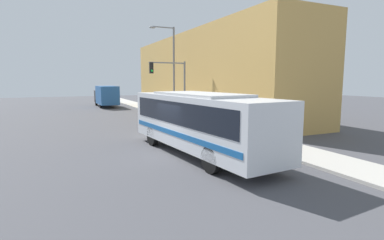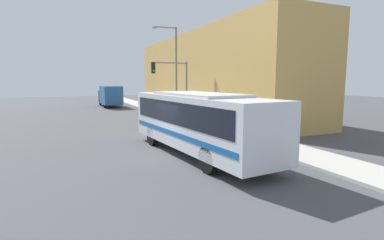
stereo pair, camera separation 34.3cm
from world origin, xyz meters
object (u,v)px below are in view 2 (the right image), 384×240
Objects in this scene: fire_hydrant at (230,129)px; street_lamp at (174,65)px; city_bus at (198,119)px; delivery_truck at (110,95)px; traffic_light_pole at (174,80)px; parking_meter at (197,114)px.

fire_hydrant is 11.42m from street_lamp.
city_bus reaches higher than delivery_truck.
delivery_truck is at bearing 102.91° from street_lamp.
fire_hydrant is at bearing -82.67° from traffic_light_pole.
street_lamp is at bearing 90.14° from fire_hydrant.
city_bus is at bearing -104.78° from traffic_light_pole.
traffic_light_pole is 3.80m from parking_meter.
traffic_light_pole is (2.95, 11.18, 1.89)m from city_bus.
traffic_light_pole is (-0.99, 7.70, 3.16)m from fire_hydrant.
city_bus is 1.35× the size of delivery_truck.
delivery_truck reaches higher than fire_hydrant.
city_bus is at bearing -105.69° from street_lamp.
fire_hydrant is 8.39m from traffic_light_pole.
street_lamp is (3.92, 13.94, 3.28)m from city_bus.
delivery_truck is 16.63m from street_lamp.
city_bus reaches higher than parking_meter.
delivery_truck is 1.50× the size of traffic_light_pole.
traffic_light_pole reaches higher than city_bus.
delivery_truck is 18.92m from traffic_light_pole.
delivery_truck reaches higher than parking_meter.
delivery_truck is 10.46× the size of fire_hydrant.
city_bus is 11.71m from traffic_light_pole.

